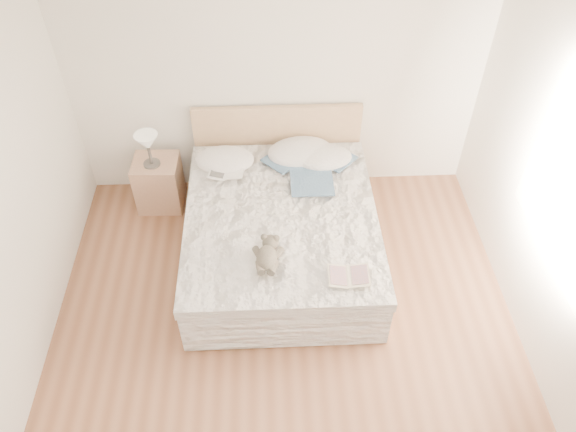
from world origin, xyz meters
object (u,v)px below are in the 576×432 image
object	(u,v)px
childrens_book	(349,276)
teddy_bear	(267,263)
nightstand	(159,183)
photo_book	(227,172)
table_lamp	(147,144)
bed	(281,229)

from	to	relation	value
childrens_book	teddy_bear	world-z (taller)	teddy_bear
nightstand	photo_book	xyz separation A→B (m)	(0.74, -0.27, 0.35)
nightstand	photo_book	world-z (taller)	photo_book
table_lamp	photo_book	xyz separation A→B (m)	(0.76, -0.23, -0.19)
bed	table_lamp	distance (m)	1.53
table_lamp	teddy_bear	xyz separation A→B (m)	(1.12, -1.40, -0.17)
table_lamp	childrens_book	distance (m)	2.36
bed	nightstand	world-z (taller)	bed
photo_book	childrens_book	size ratio (longest dim) A/B	0.99
table_lamp	teddy_bear	bearing A→B (deg)	-51.45
bed	teddy_bear	size ratio (longest dim) A/B	6.67
table_lamp	photo_book	distance (m)	0.81
table_lamp	teddy_bear	size ratio (longest dim) A/B	1.13
photo_book	teddy_bear	bearing A→B (deg)	-63.24
teddy_bear	nightstand	bearing A→B (deg)	132.70
photo_book	nightstand	bearing A→B (deg)	169.84
childrens_book	photo_book	bearing A→B (deg)	129.50
teddy_bear	table_lamp	bearing A→B (deg)	133.91
childrens_book	teddy_bear	distance (m)	0.67
bed	photo_book	xyz separation A→B (m)	(-0.50, 0.47, 0.32)
photo_book	childrens_book	world-z (taller)	photo_book
nightstand	table_lamp	bearing A→B (deg)	-116.24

